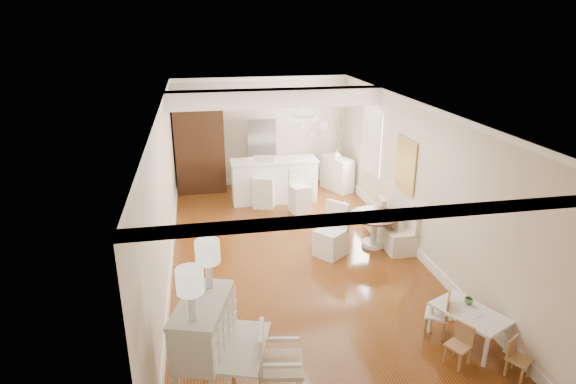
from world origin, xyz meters
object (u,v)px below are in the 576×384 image
object	(u,v)px
kids_chair_b	(437,314)
bar_stool_right	(300,191)
dining_table	(374,231)
slip_chair_far	(332,221)
gustavian_armchair	(281,363)
sideboard	(337,174)
breakfast_counter	(274,180)
fridge	(275,153)
kids_chair_c	(519,359)
pantry_cabinet	(200,147)
slip_chair_near	(331,230)
kids_chair_a	(458,345)
bar_stool_left	(264,183)
secretary_bureau	(205,350)

from	to	relation	value
kids_chair_b	bar_stool_right	xyz separation A→B (m)	(-0.92, 4.75, 0.19)
dining_table	slip_chair_far	xyz separation A→B (m)	(-0.73, 0.42, 0.09)
gustavian_armchair	kids_chair_b	bearing A→B (deg)	-61.92
gustavian_armchair	slip_chair_far	distance (m)	4.34
sideboard	dining_table	bearing A→B (deg)	-118.14
breakfast_counter	sideboard	bearing A→B (deg)	16.05
fridge	kids_chair_c	bearing A→B (deg)	-77.01
breakfast_counter	pantry_cabinet	size ratio (longest dim) A/B	0.89
slip_chair_near	bar_stool_right	world-z (taller)	bar_stool_right
kids_chair_a	sideboard	xyz separation A→B (m)	(0.37, 6.71, 0.15)
kids_chair_b	dining_table	bearing A→B (deg)	-150.60
gustavian_armchair	dining_table	distance (m)	4.33
kids_chair_b	breakfast_counter	xyz separation A→B (m)	(-1.37, 5.59, 0.20)
bar_stool_left	pantry_cabinet	xyz separation A→B (m)	(-1.41, 1.40, 0.56)
secretary_bureau	pantry_cabinet	world-z (taller)	pantry_cabinet
dining_table	slip_chair_far	bearing A→B (deg)	150.25
secretary_bureau	breakfast_counter	bearing A→B (deg)	91.47
kids_chair_c	secretary_bureau	bearing A→B (deg)	143.88
secretary_bureau	bar_stool_left	size ratio (longest dim) A/B	1.09
bar_stool_right	gustavian_armchair	bearing A→B (deg)	-117.87
kids_chair_c	slip_chair_near	xyz separation A→B (m)	(-1.40, 3.57, 0.24)
breakfast_counter	pantry_cabinet	distance (m)	2.11
bar_stool_left	bar_stool_right	distance (m)	0.92
kids_chair_b	breakfast_counter	world-z (taller)	breakfast_counter
pantry_cabinet	kids_chair_b	bearing A→B (deg)	-65.26
slip_chair_far	bar_stool_left	xyz separation A→B (m)	(-1.05, 2.07, 0.17)
fridge	kids_chair_a	bearing A→B (deg)	-81.02
gustavian_armchair	kids_chair_b	xyz separation A→B (m)	(2.33, 0.78, -0.15)
secretary_bureau	dining_table	world-z (taller)	secretary_bureau
slip_chair_far	kids_chair_a	bearing A→B (deg)	79.81
fridge	slip_chair_near	bearing A→B (deg)	-84.87
kids_chair_a	kids_chair_b	distance (m)	0.63
kids_chair_a	bar_stool_left	bearing A→B (deg)	167.51
kids_chair_b	slip_chair_far	world-z (taller)	slip_chair_far
slip_chair_far	fridge	distance (m)	3.51
kids_chair_a	kids_chair_c	xyz separation A→B (m)	(0.61, -0.36, -0.02)
gustavian_armchair	dining_table	size ratio (longest dim) A/B	0.98
dining_table	sideboard	distance (m)	3.30
bar_stool_left	gustavian_armchair	bearing A→B (deg)	-78.59
breakfast_counter	slip_chair_far	bearing A→B (deg)	-72.34
gustavian_armchair	bar_stool_right	size ratio (longest dim) A/B	0.93
dining_table	bar_stool_right	bearing A→B (deg)	117.77
gustavian_armchair	dining_table	bearing A→B (deg)	-24.76
secretary_bureau	kids_chair_b	world-z (taller)	secretary_bureau
pantry_cabinet	breakfast_counter	bearing A→B (deg)	-32.43
gustavian_armchair	slip_chair_near	world-z (taller)	slip_chair_near
kids_chair_a	slip_chair_far	size ratio (longest dim) A/B	0.67
kids_chair_a	fridge	xyz separation A→B (m)	(-1.15, 7.27, 0.62)
slip_chair_far	dining_table	bearing A→B (deg)	131.32
pantry_cabinet	fridge	distance (m)	1.92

